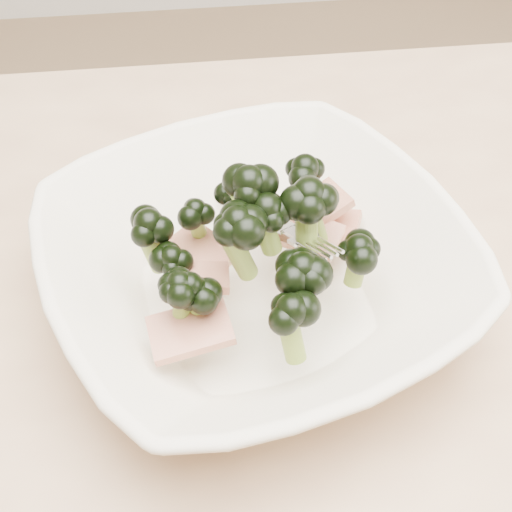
# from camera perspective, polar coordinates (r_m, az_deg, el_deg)

# --- Properties ---
(dining_table) EXTENTS (1.20, 0.80, 0.75)m
(dining_table) POSITION_cam_1_polar(r_m,az_deg,el_deg) (0.59, 9.39, -13.35)
(dining_table) COLOR tan
(dining_table) RESTS_ON ground
(broccoli_dish) EXTENTS (0.37, 0.37, 0.13)m
(broccoli_dish) POSITION_cam_1_polar(r_m,az_deg,el_deg) (0.50, 0.04, -0.84)
(broccoli_dish) COLOR beige
(broccoli_dish) RESTS_ON dining_table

